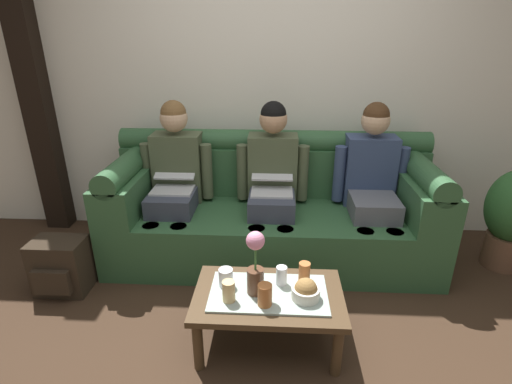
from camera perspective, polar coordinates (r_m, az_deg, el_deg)
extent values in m
plane|color=#382619|center=(2.34, 1.63, -23.76)|extent=(14.00, 14.00, 0.00)
cube|color=silver|center=(3.32, 2.80, 18.39)|extent=(6.00, 0.12, 2.90)
cube|color=black|center=(3.79, -30.41, 16.01)|extent=(0.20, 0.20, 2.90)
cube|color=#2D5633|center=(3.09, 2.26, -6.06)|extent=(2.49, 0.88, 0.42)
cube|color=#2D5633|center=(3.23, 2.48, 3.17)|extent=(2.49, 0.22, 0.40)
cylinder|color=#2D5633|center=(3.15, 2.55, 7.53)|extent=(2.49, 0.18, 0.18)
cube|color=#2D5633|center=(3.15, -18.14, 0.36)|extent=(0.28, 0.88, 0.28)
cylinder|color=#2D5633|center=(3.09, -18.55, 3.54)|extent=(0.18, 0.88, 0.18)
cube|color=#2D5633|center=(3.13, 22.99, -0.48)|extent=(0.28, 0.88, 0.28)
cylinder|color=#2D5633|center=(3.07, 23.51, 2.70)|extent=(0.18, 0.88, 0.18)
cube|color=#383D4C|center=(3.01, -12.18, -1.34)|extent=(0.34, 0.40, 0.15)
cylinder|color=#383D4C|center=(2.95, -14.89, -8.41)|extent=(0.12, 0.12, 0.42)
cylinder|color=#383D4C|center=(2.90, -11.08, -8.65)|extent=(0.12, 0.12, 0.42)
cube|color=#475138|center=(3.16, -11.38, 3.66)|extent=(0.38, 0.22, 0.54)
cylinder|color=#475138|center=(3.20, -15.62, 3.10)|extent=(0.09, 0.09, 0.44)
cylinder|color=#475138|center=(3.08, -7.28, 3.03)|extent=(0.09, 0.09, 0.44)
sphere|color=tan|center=(3.04, -12.05, 10.59)|extent=(0.21, 0.21, 0.21)
sphere|color=brown|center=(3.03, -12.11, 11.33)|extent=(0.19, 0.19, 0.19)
cube|color=silver|center=(3.00, -12.21, 0.27)|extent=(0.31, 0.22, 0.02)
cube|color=silver|center=(3.09, -11.70, 3.12)|extent=(0.31, 0.20, 0.09)
cube|color=black|center=(3.09, -11.74, 3.00)|extent=(0.27, 0.18, 0.07)
cube|color=#383D4C|center=(2.91, 2.32, -1.70)|extent=(0.34, 0.40, 0.15)
cylinder|color=#383D4C|center=(2.82, 0.08, -9.13)|extent=(0.12, 0.12, 0.42)
cylinder|color=#383D4C|center=(2.81, 4.20, -9.22)|extent=(0.12, 0.12, 0.42)
cube|color=#475138|center=(3.06, 2.46, 3.48)|extent=(0.38, 0.22, 0.54)
cylinder|color=#475138|center=(3.04, -2.00, 2.96)|extent=(0.09, 0.09, 0.44)
cylinder|color=#475138|center=(3.04, 6.88, 2.77)|extent=(0.09, 0.09, 0.44)
sphere|color=tan|center=(2.94, 2.58, 10.65)|extent=(0.21, 0.21, 0.21)
sphere|color=black|center=(2.93, 2.59, 11.42)|extent=(0.19, 0.19, 0.19)
cube|color=silver|center=(2.90, 2.35, -0.04)|extent=(0.31, 0.22, 0.02)
cube|color=silver|center=(2.99, 2.43, 2.91)|extent=(0.31, 0.21, 0.07)
cube|color=black|center=(2.98, 2.43, 2.80)|extent=(0.27, 0.18, 0.06)
cube|color=#595B66|center=(3.00, 16.90, -1.95)|extent=(0.34, 0.40, 0.15)
cylinder|color=#595B66|center=(2.88, 15.43, -9.24)|extent=(0.12, 0.12, 0.42)
cylinder|color=#595B66|center=(2.93, 19.30, -9.16)|extent=(0.12, 0.12, 0.42)
cube|color=navy|center=(3.15, 16.35, 3.10)|extent=(0.38, 0.22, 0.54)
cylinder|color=navy|center=(3.07, 12.19, 2.63)|extent=(0.09, 0.09, 0.44)
cylinder|color=navy|center=(3.18, 20.58, 2.36)|extent=(0.09, 0.09, 0.44)
sphere|color=tan|center=(3.03, 17.25, 10.03)|extent=(0.21, 0.21, 0.21)
sphere|color=#472D19|center=(3.02, 17.33, 10.77)|extent=(0.19, 0.19, 0.19)
cube|color=#47331E|center=(2.23, 1.84, -15.15)|extent=(0.83, 0.51, 0.04)
cube|color=#9EB2A8|center=(2.21, 1.85, -14.65)|extent=(0.65, 0.36, 0.01)
cylinder|color=#47331E|center=(2.22, -8.56, -21.46)|extent=(0.06, 0.06, 0.31)
cylinder|color=#47331E|center=(2.21, 11.91, -21.98)|extent=(0.06, 0.06, 0.31)
cylinder|color=#47331E|center=(2.53, -6.70, -15.00)|extent=(0.06, 0.06, 0.31)
cylinder|color=#47331E|center=(2.52, 10.58, -15.41)|extent=(0.06, 0.06, 0.31)
cylinder|color=brown|center=(2.17, -0.09, -12.99)|extent=(0.09, 0.09, 0.15)
cylinder|color=#3D7538|center=(2.08, -0.09, -9.73)|extent=(0.01, 0.01, 0.14)
sphere|color=pink|center=(2.03, -0.09, -7.19)|extent=(0.10, 0.10, 0.10)
cylinder|color=silver|center=(2.17, 7.33, -14.56)|extent=(0.15, 0.15, 0.06)
sphere|color=olive|center=(2.15, 7.36, -14.09)|extent=(0.13, 0.13, 0.13)
cylinder|color=silver|center=(2.24, 3.79, -12.21)|extent=(0.06, 0.06, 0.11)
cylinder|color=#B26633|center=(2.09, 1.31, -14.95)|extent=(0.08, 0.08, 0.12)
cylinder|color=#B26633|center=(2.26, 7.14, -11.79)|extent=(0.07, 0.07, 0.13)
cylinder|color=silver|center=(2.24, -4.47, -12.46)|extent=(0.08, 0.08, 0.11)
cylinder|color=#DBB77A|center=(2.12, -4.05, -14.39)|extent=(0.07, 0.07, 0.12)
cube|color=#2D2319|center=(3.03, -26.79, -9.69)|extent=(0.35, 0.24, 0.39)
cube|color=#2D2319|center=(2.95, -27.93, -11.70)|extent=(0.25, 0.05, 0.18)
cylinder|color=brown|center=(3.57, 32.66, -7.22)|extent=(0.28, 0.28, 0.26)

